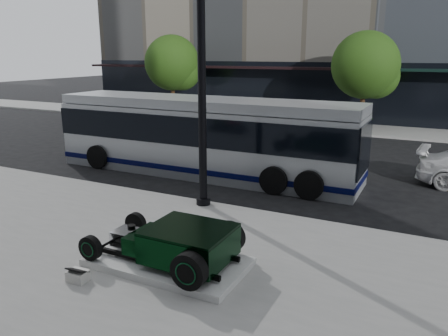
% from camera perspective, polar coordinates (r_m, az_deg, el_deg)
% --- Properties ---
extents(ground, '(120.00, 120.00, 0.00)m').
position_cam_1_polar(ground, '(14.96, 5.10, -3.08)').
color(ground, black).
rests_on(ground, ground).
extents(sidewalk_far, '(70.00, 4.00, 0.12)m').
position_cam_1_polar(sidewalk_far, '(28.13, 15.67, 5.00)').
color(sidewalk_far, gray).
rests_on(sidewalk_far, ground).
extents(street_trees, '(29.80, 3.80, 5.70)m').
position_cam_1_polar(street_trees, '(26.67, 18.29, 12.33)').
color(street_trees, black).
rests_on(street_trees, sidewalk_far).
extents(display_plinth, '(3.40, 1.80, 0.15)m').
position_cam_1_polar(display_plinth, '(9.76, -7.31, -12.03)').
color(display_plinth, silver).
rests_on(display_plinth, sidewalk_near).
extents(hot_rod, '(3.22, 2.00, 0.81)m').
position_cam_1_polar(hot_rod, '(9.37, -5.69, -9.74)').
color(hot_rod, black).
rests_on(hot_rod, display_plinth).
extents(info_plaque, '(0.42, 0.32, 0.31)m').
position_cam_1_polar(info_plaque, '(9.52, -18.54, -13.12)').
color(info_plaque, silver).
rests_on(info_plaque, sidewalk_near).
extents(lamppost, '(0.43, 0.43, 7.76)m').
position_cam_1_polar(lamppost, '(12.61, -2.91, 10.81)').
color(lamppost, black).
rests_on(lamppost, sidewalk_near).
extents(transit_bus, '(12.12, 2.88, 2.92)m').
position_cam_1_polar(transit_bus, '(16.89, -2.70, 4.23)').
color(transit_bus, '#AEB3B8').
rests_on(transit_bus, ground).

